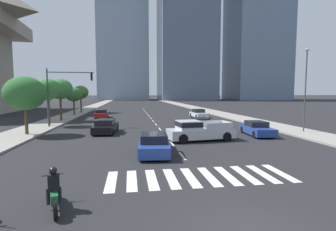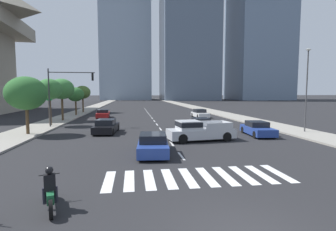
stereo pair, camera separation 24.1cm
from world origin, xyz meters
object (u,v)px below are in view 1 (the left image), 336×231
at_px(sedan_white_1, 201,125).
at_px(street_tree_second, 48,90).
at_px(sedan_white_4, 199,114).
at_px(traffic_signal_far, 65,87).
at_px(pickup_truck, 198,131).
at_px(street_tree_third, 60,89).
at_px(motorcycle_lead, 54,193).
at_px(street_lamp_east, 306,84).
at_px(street_tree_fifth, 81,92).
at_px(sedan_blue_3, 257,129).
at_px(street_tree_fourth, 74,94).
at_px(street_tree_nearest, 25,93).
at_px(sedan_red_5, 102,114).
at_px(sedan_black_2, 106,127).
at_px(sedan_blue_0, 154,144).

distance_m(sedan_white_1, street_tree_second, 18.02).
xyz_separation_m(sedan_white_4, traffic_signal_far, (-18.00, -9.35, 3.97)).
distance_m(pickup_truck, street_tree_third, 22.53).
xyz_separation_m(motorcycle_lead, sedan_white_1, (9.69, 16.30, 0.03)).
relative_size(street_lamp_east, street_tree_second, 1.47).
bearing_deg(traffic_signal_far, street_tree_fifth, 95.83).
bearing_deg(street_tree_fifth, street_tree_third, -90.00).
relative_size(traffic_signal_far, street_tree_third, 1.13).
relative_size(sedan_blue_3, street_tree_fourth, 0.95).
bearing_deg(street_tree_nearest, pickup_truck, -17.45).
xyz_separation_m(sedan_white_1, street_tree_fourth, (-16.48, 20.03, 3.02)).
xyz_separation_m(sedan_white_1, street_tree_nearest, (-16.48, -0.29, 3.25)).
bearing_deg(street_tree_third, sedan_red_5, 39.69).
distance_m(motorcycle_lead, street_lamp_east, 24.16).
relative_size(sedan_black_2, sedan_red_5, 1.05).
bearing_deg(street_tree_fourth, street_tree_second, -90.00).
xyz_separation_m(sedan_white_4, sedan_red_5, (-15.22, 1.50, 0.00)).
relative_size(sedan_white_1, traffic_signal_far, 0.69).
distance_m(sedan_blue_0, street_tree_third, 23.54).
bearing_deg(sedan_red_5, street_lamp_east, -133.07).
xyz_separation_m(street_lamp_east, street_tree_third, (-26.19, 14.10, -0.31)).
bearing_deg(sedan_white_1, street_tree_third, -123.50).
bearing_deg(sedan_white_4, street_tree_second, -71.93).
distance_m(motorcycle_lead, sedan_blue_0, 8.39).
height_order(sedan_red_5, street_tree_fifth, street_tree_fifth).
distance_m(sedan_blue_3, street_tree_fifth, 36.38).
relative_size(sedan_black_2, street_tree_nearest, 0.90).
bearing_deg(traffic_signal_far, street_tree_third, 108.10).
bearing_deg(street_lamp_east, sedan_blue_3, -172.87).
bearing_deg(motorcycle_lead, street_lamp_east, -72.30).
relative_size(sedan_black_2, sedan_blue_3, 1.05).
height_order(sedan_white_1, sedan_white_4, sedan_white_1).
relative_size(sedan_black_2, street_tree_second, 0.87).
relative_size(sedan_white_4, sedan_red_5, 0.97).
relative_size(sedan_blue_3, street_tree_third, 0.79).
xyz_separation_m(sedan_white_4, street_tree_third, (-20.19, -2.63, 3.82)).
bearing_deg(motorcycle_lead, sedan_white_1, -48.44).
bearing_deg(sedan_blue_0, sedan_red_5, 17.73).
xyz_separation_m(pickup_truck, sedan_blue_3, (6.10, 1.79, -0.22)).
bearing_deg(sedan_blue_0, street_tree_second, 39.79).
relative_size(sedan_white_4, street_lamp_east, 0.54).
relative_size(motorcycle_lead, sedan_red_5, 0.47).
bearing_deg(street_lamp_east, sedan_blue_0, -157.22).
bearing_deg(motorcycle_lead, traffic_signal_far, -5.46).
height_order(pickup_truck, street_tree_nearest, street_tree_nearest).
bearing_deg(street_tree_fifth, sedan_white_4, -31.04).
bearing_deg(traffic_signal_far, pickup_truck, -37.81).
bearing_deg(street_tree_fourth, street_tree_nearest, -90.00).
relative_size(sedan_blue_0, sedan_black_2, 1.00).
bearing_deg(street_tree_second, motorcycle_lead, -73.26).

